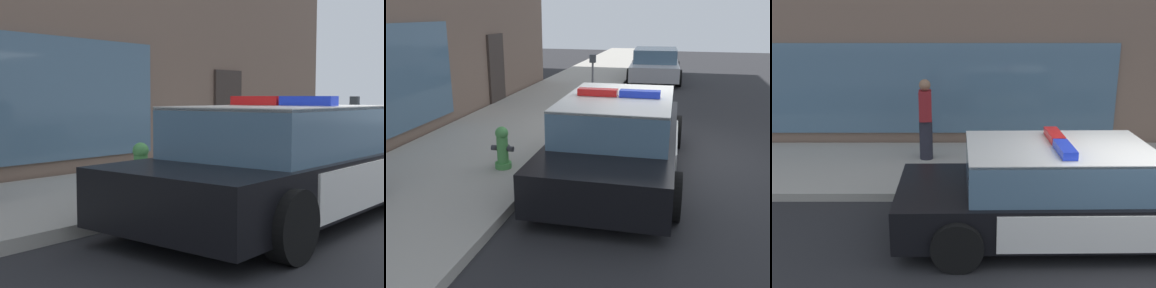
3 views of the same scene
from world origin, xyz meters
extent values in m
plane|color=#262628|center=(0.00, 0.00, 0.00)|extent=(48.00, 48.00, 0.00)
cube|color=#A39E93|center=(0.00, 3.40, 0.07)|extent=(48.00, 3.16, 0.15)
cube|color=#382D28|center=(3.58, 5.01, 1.05)|extent=(1.00, 0.08, 2.10)
cube|color=black|center=(-1.06, 0.64, 0.50)|extent=(5.02, 1.99, 0.60)
cube|color=silver|center=(0.53, 0.66, 0.67)|extent=(1.73, 1.90, 0.05)
cube|color=silver|center=(-2.81, 0.61, 0.67)|extent=(1.43, 1.90, 0.05)
cube|color=silver|center=(-1.18, 1.60, 0.50)|extent=(2.10, 0.06, 0.51)
cube|color=silver|center=(-1.15, -0.33, 0.50)|extent=(2.10, 0.06, 0.51)
cube|color=yellow|center=(-1.18, 1.62, 0.50)|extent=(0.22, 0.02, 0.26)
cube|color=slate|center=(-1.26, 0.63, 1.07)|extent=(2.62, 1.76, 0.60)
cube|color=silver|center=(-1.26, 0.63, 1.36)|extent=(2.62, 1.76, 0.04)
cube|color=red|center=(-1.27, 0.98, 1.44)|extent=(0.21, 0.65, 0.11)
cube|color=blue|center=(-1.26, 0.29, 1.44)|extent=(0.21, 0.65, 0.11)
cylinder|color=black|center=(0.57, 1.62, 0.34)|extent=(0.68, 0.23, 0.68)
cylinder|color=black|center=(-2.72, 1.57, 0.34)|extent=(0.68, 0.23, 0.68)
cylinder|color=black|center=(-2.70, -0.35, 0.34)|extent=(0.68, 0.23, 0.68)
cylinder|color=#4C994C|center=(-1.75, 2.51, 0.20)|extent=(0.28, 0.28, 0.10)
cylinder|color=#4C994C|center=(-1.75, 2.51, 0.47)|extent=(0.19, 0.19, 0.45)
sphere|color=#4C994C|center=(-1.75, 2.51, 0.77)|extent=(0.22, 0.22, 0.22)
cylinder|color=#333338|center=(-1.75, 2.51, 0.84)|extent=(0.06, 0.06, 0.05)
cylinder|color=#333338|center=(-1.75, 2.37, 0.50)|extent=(0.09, 0.10, 0.09)
cylinder|color=#333338|center=(-1.75, 2.66, 0.50)|extent=(0.09, 0.10, 0.09)
cylinder|color=#333338|center=(-1.60, 2.51, 0.46)|extent=(0.10, 0.12, 0.12)
cylinder|color=slate|center=(4.56, 2.31, 0.70)|extent=(0.06, 0.06, 1.10)
cube|color=#474C51|center=(4.56, 2.31, 1.37)|extent=(0.12, 0.18, 0.24)
camera|label=1|loc=(-6.98, -2.80, 1.49)|focal=52.12mm
camera|label=2|loc=(-8.04, -0.37, 2.69)|focal=39.64mm
camera|label=3|loc=(-2.61, -5.47, 3.23)|focal=42.31mm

